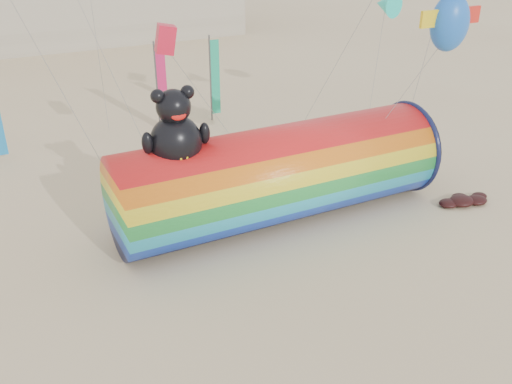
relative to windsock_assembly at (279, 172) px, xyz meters
name	(u,v)px	position (x,y,z in m)	size (l,w,h in m)	color
ground	(262,270)	(-2.43, -3.22, -2.11)	(160.00, 160.00, 0.00)	#CCB58C
windsock_assembly	(279,172)	(0.00, 0.00, 0.00)	(13.82, 4.21, 6.37)	red
kite_handler	(416,172)	(7.04, -0.48, -1.28)	(0.61, 0.40, 1.67)	slate
fabric_bundle	(464,200)	(7.99, -2.71, -1.94)	(2.62, 1.35, 0.41)	#360C09
festival_banners	(130,91)	(-2.81, 12.20, 0.52)	(13.11, 1.18, 5.20)	#59595E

